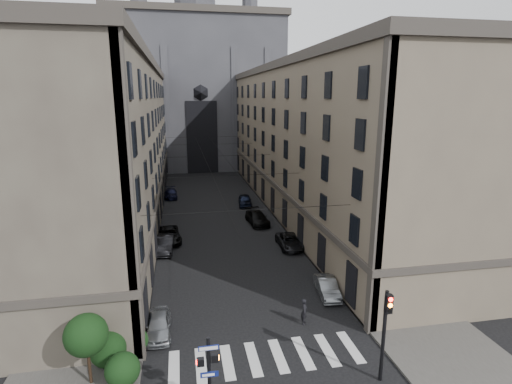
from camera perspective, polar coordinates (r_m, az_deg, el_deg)
sidewalk_left at (r=53.27m, az=-17.03°, el=-3.15°), size 7.00×80.00×0.15m
sidewalk_right at (r=54.97m, az=5.27°, el=-2.10°), size 7.00×80.00×0.15m
zebra_crossing at (r=25.11m, az=1.43°, el=-22.52°), size 11.00×3.20×0.01m
building_left at (r=51.92m, az=-20.98°, el=6.59°), size 13.60×60.60×18.85m
building_right at (r=54.15m, az=8.50°, el=7.57°), size 13.60×60.60×18.85m
gothic_tower at (r=89.96m, az=-8.35°, el=15.25°), size 35.00×23.00×58.00m
pedestrian_signal_left at (r=20.55m, az=-6.76°, el=-23.87°), size 1.02×0.38×4.00m
traffic_light_right at (r=22.63m, az=17.99°, el=-17.69°), size 0.34×0.50×5.20m
shrub_cluster at (r=24.09m, az=-20.66°, el=-20.03°), size 3.90×4.40×3.90m
tram_wires at (r=51.22m, az=-5.84°, el=4.95°), size 14.00×60.00×0.43m
car_left_near at (r=27.39m, az=-13.73°, el=-17.94°), size 1.57×3.87×1.32m
car_left_midnear at (r=40.24m, az=-12.84°, el=-7.26°), size 1.90×4.67×1.51m
car_left_midfar at (r=42.83m, az=-12.39°, el=-6.01°), size 2.88×5.33×1.42m
car_left_far at (r=61.06m, az=-12.09°, el=-0.20°), size 2.01×4.59×1.31m
car_right_near at (r=31.64m, az=10.12°, el=-13.26°), size 1.79×4.02×1.28m
car_right_midnear at (r=40.36m, az=4.81°, el=-7.06°), size 2.24×4.68×1.29m
car_right_midfar at (r=47.49m, az=0.17°, el=-3.71°), size 2.51×5.27×1.48m
car_right_far at (r=55.42m, az=-1.59°, el=-1.20°), size 2.23×4.53×1.49m
pedestrian at (r=27.79m, az=6.91°, el=-16.57°), size 0.66×0.77×1.79m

